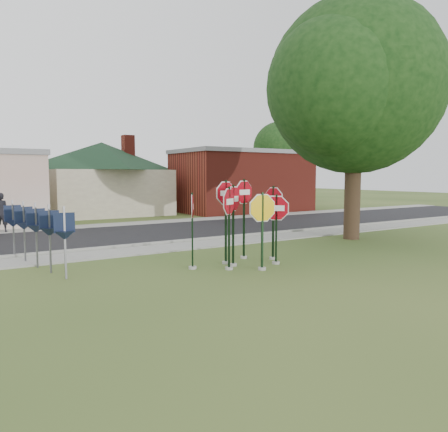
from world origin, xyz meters
TOP-DOWN VIEW (x-y plane):
  - ground at (0.00, 0.00)m, footprint 120.00×120.00m
  - sidewalk_near at (0.00, 5.50)m, footprint 60.00×1.60m
  - road at (0.00, 10.00)m, footprint 60.00×7.00m
  - sidewalk_far at (0.00, 14.30)m, footprint 60.00×1.60m
  - curb at (0.00, 6.50)m, footprint 60.00×0.20m
  - stop_sign_center at (-0.19, 1.47)m, footprint 0.99×0.47m
  - stop_sign_yellow at (0.22, 0.52)m, footprint 1.14×0.24m
  - stop_sign_left at (-0.58, 1.10)m, footprint 0.93×0.64m
  - stop_sign_right at (1.14, 0.99)m, footprint 0.83×0.73m
  - stop_sign_back_right at (0.81, 2.31)m, footprint 1.08×0.25m
  - stop_sign_back_left at (-0.19, 1.88)m, footprint 1.02×0.24m
  - stop_sign_far_right at (1.55, 1.66)m, footprint 0.26×0.96m
  - stop_sign_far_left at (-1.47, 1.76)m, footprint 0.48×0.90m
  - route_sign_row at (-5.40, 4.50)m, footprint 1.43×4.63m
  - building_house at (2.00, 22.00)m, footprint 11.60×11.60m
  - building_brick at (12.00, 18.50)m, footprint 10.20×6.20m
  - oak_tree at (7.50, 3.50)m, footprint 11.17×10.57m
  - bg_tree_right at (22.00, 26.00)m, footprint 5.60×5.60m
  - pedestrian at (-5.46, 14.06)m, footprint 0.82×0.67m

SIDE VIEW (x-z plane):
  - ground at x=0.00m, z-range 0.00..0.00m
  - road at x=0.00m, z-range 0.00..0.04m
  - sidewalk_near at x=0.00m, z-range 0.00..0.06m
  - sidewalk_far at x=0.00m, z-range 0.00..0.06m
  - curb at x=0.00m, z-range 0.00..0.14m
  - pedestrian at x=-5.46m, z-range 0.06..1.99m
  - route_sign_row at x=-5.40m, z-range 0.22..2.22m
  - stop_sign_right at x=1.14m, z-range 0.26..2.60m
  - stop_sign_far_left at x=-1.47m, z-range 0.26..2.67m
  - stop_sign_yellow at x=0.22m, z-range 0.28..2.73m
  - stop_sign_far_right at x=1.55m, z-range 0.29..2.86m
  - stop_sign_left at x=-0.58m, z-range 0.33..2.94m
  - stop_sign_center at x=-0.19m, z-range 0.33..2.98m
  - stop_sign_back_left at x=-0.19m, z-range 0.34..3.12m
  - stop_sign_back_right at x=0.81m, z-range 0.37..3.18m
  - building_brick at x=12.00m, z-range 0.03..4.78m
  - building_house at x=2.00m, z-range 0.55..6.75m
  - bg_tree_right at x=22.00m, z-range 1.38..9.78m
  - oak_tree at x=7.50m, z-range 1.44..11.90m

